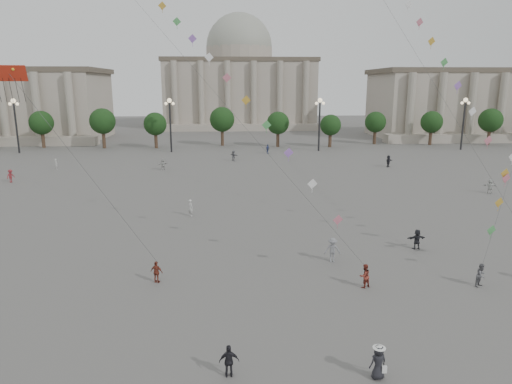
{
  "coord_description": "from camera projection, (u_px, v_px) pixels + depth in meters",
  "views": [
    {
      "loc": [
        -2.87,
        -22.31,
        13.17
      ],
      "look_at": [
        -1.02,
        12.0,
        5.09
      ],
      "focal_mm": 32.0,
      "sensor_mm": 36.0,
      "label": 1
    }
  ],
  "objects": [
    {
      "name": "ground",
      "position": [
        286.0,
        333.0,
        24.85
      ],
      "size": [
        360.0,
        360.0,
        0.0
      ],
      "primitive_type": "plane",
      "color": "#585553",
      "rests_on": "ground"
    },
    {
      "name": "hall_central",
      "position": [
        240.0,
        82.0,
        147.21
      ],
      "size": [
        48.3,
        34.3,
        35.5
      ],
      "color": "#A29888",
      "rests_on": "ground"
    },
    {
      "name": "tree_row",
      "position": [
        244.0,
        122.0,
        99.44
      ],
      "size": [
        137.12,
        5.12,
        8.0
      ],
      "color": "#35271A",
      "rests_on": "ground"
    },
    {
      "name": "lamp_post_far_west",
      "position": [
        15.0,
        116.0,
        88.85
      ],
      "size": [
        2.0,
        0.9,
        10.65
      ],
      "color": "#262628",
      "rests_on": "ground"
    },
    {
      "name": "lamp_post_mid_west",
      "position": [
        170.0,
        115.0,
        90.43
      ],
      "size": [
        2.0,
        0.9,
        10.65
      ],
      "color": "#262628",
      "rests_on": "ground"
    },
    {
      "name": "lamp_post_mid_east",
      "position": [
        320.0,
        115.0,
        92.0
      ],
      "size": [
        2.0,
        0.9,
        10.65
      ],
      "color": "#262628",
      "rests_on": "ground"
    },
    {
      "name": "lamp_post_far_east",
      "position": [
        464.0,
        114.0,
        93.58
      ],
      "size": [
        2.0,
        0.9,
        10.65
      ],
      "color": "#262628",
      "rests_on": "ground"
    },
    {
      "name": "person_crowd_0",
      "position": [
        268.0,
        149.0,
        89.66
      ],
      "size": [
        1.05,
        1.1,
        1.84
      ],
      "primitive_type": "imported",
      "rotation": [
        0.0,
        0.0,
        0.84
      ],
      "color": "navy",
      "rests_on": "ground"
    },
    {
      "name": "person_crowd_2",
      "position": [
        11.0,
        176.0,
        63.05
      ],
      "size": [
        1.18,
        1.35,
        1.81
      ],
      "primitive_type": "imported",
      "rotation": [
        0.0,
        0.0,
        1.03
      ],
      "color": "maroon",
      "rests_on": "ground"
    },
    {
      "name": "person_crowd_3",
      "position": [
        417.0,
        239.0,
        37.42
      ],
      "size": [
        1.59,
        0.65,
        1.67
      ],
      "primitive_type": "imported",
      "rotation": [
        0.0,
        0.0,
        3.25
      ],
      "color": "black",
      "rests_on": "ground"
    },
    {
      "name": "person_crowd_4",
      "position": [
        163.0,
        164.0,
        72.33
      ],
      "size": [
        1.68,
        1.38,
        1.8
      ],
      "primitive_type": "imported",
      "rotation": [
        0.0,
        0.0,
        3.74
      ],
      "color": "#B2B3AE",
      "rests_on": "ground"
    },
    {
      "name": "person_crowd_6",
      "position": [
        333.0,
        250.0,
        34.64
      ],
      "size": [
        1.3,
        0.83,
        1.91
      ],
      "primitive_type": "imported",
      "rotation": [
        0.0,
        0.0,
        6.19
      ],
      "color": "slate",
      "rests_on": "ground"
    },
    {
      "name": "person_crowd_7",
      "position": [
        490.0,
        186.0,
        56.72
      ],
      "size": [
        1.75,
        0.92,
        1.8
      ],
      "primitive_type": "imported",
      "rotation": [
        0.0,
        0.0,
        2.9
      ],
      "color": "silver",
      "rests_on": "ground"
    },
    {
      "name": "person_crowd_9",
      "position": [
        388.0,
        161.0,
        74.94
      ],
      "size": [
        1.69,
        1.66,
        1.94
      ],
      "primitive_type": "imported",
      "rotation": [
        0.0,
        0.0,
        0.77
      ],
      "color": "black",
      "rests_on": "ground"
    },
    {
      "name": "person_crowd_10",
      "position": [
        56.0,
        164.0,
        72.98
      ],
      "size": [
        0.66,
        0.73,
        1.69
      ],
      "primitive_type": "imported",
      "rotation": [
        0.0,
        0.0,
        2.11
      ],
      "color": "beige",
      "rests_on": "ground"
    },
    {
      "name": "person_crowd_12",
      "position": [
        234.0,
        156.0,
        80.98
      ],
      "size": [
        1.6,
        1.69,
        1.9
      ],
      "primitive_type": "imported",
      "rotation": [
        0.0,
        0.0,
        2.31
      ],
      "color": "slate",
      "rests_on": "ground"
    },
    {
      "name": "person_crowd_13",
      "position": [
        191.0,
        208.0,
        46.85
      ],
      "size": [
        0.72,
        0.76,
        1.74
      ],
      "primitive_type": "imported",
      "rotation": [
        0.0,
        0.0,
        2.24
      ],
      "color": "#BABAB5",
      "rests_on": "ground"
    },
    {
      "name": "tourist_0",
      "position": [
        157.0,
        272.0,
        31.01
      ],
      "size": [
        0.97,
        0.66,
        1.53
      ],
      "primitive_type": "imported",
      "rotation": [
        0.0,
        0.0,
        2.79
      ],
      "color": "maroon",
      "rests_on": "ground"
    },
    {
      "name": "tourist_4",
      "position": [
        229.0,
        361.0,
        20.96
      ],
      "size": [
        0.94,
        0.43,
        1.58
      ],
      "primitive_type": "imported",
      "rotation": [
        0.0,
        0.0,
        3.19
      ],
      "color": "black",
      "rests_on": "ground"
    },
    {
      "name": "kite_flyer_0",
      "position": [
        365.0,
        276.0,
        30.29
      ],
      "size": [
        0.97,
        0.88,
        1.63
      ],
      "primitive_type": "imported",
      "rotation": [
        0.0,
        0.0,
        3.55
      ],
      "color": "maroon",
      "rests_on": "ground"
    },
    {
      "name": "kite_flyer_2",
      "position": [
        481.0,
        275.0,
        30.43
      ],
      "size": [
        0.97,
        0.92,
        1.59
      ],
      "primitive_type": "imported",
      "rotation": [
        0.0,
        0.0,
        0.57
      ],
      "color": "#5C5B60",
      "rests_on": "ground"
    },
    {
      "name": "hat_person",
      "position": [
        378.0,
        361.0,
        20.81
      ],
      "size": [
        0.92,
        0.72,
        1.69
      ],
      "color": "black",
      "rests_on": "ground"
    },
    {
      "name": "dragon_kite",
      "position": [
        11.0,
        85.0,
        30.04
      ],
      "size": [
        5.81,
        1.65,
        15.65
      ],
      "color": "#B42513",
      "rests_on": "ground"
    }
  ]
}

